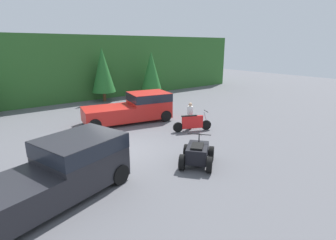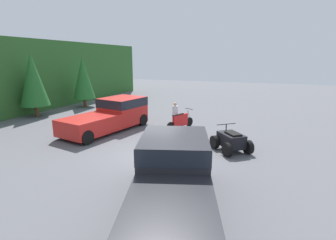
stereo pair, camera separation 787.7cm
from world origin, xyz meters
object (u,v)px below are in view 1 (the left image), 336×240
at_px(pickup_truck_second, 56,171).
at_px(dirt_bike, 192,123).
at_px(pickup_truck_red, 135,107).
at_px(rider_person, 190,115).
at_px(quad_atv, 197,154).

xyz_separation_m(pickup_truck_second, dirt_bike, (8.51, 2.62, -0.50)).
relative_size(pickup_truck_red, rider_person, 3.65).
bearing_deg(quad_atv, pickup_truck_red, 39.54).
xyz_separation_m(pickup_truck_second, rider_person, (8.68, 3.04, -0.10)).
bearing_deg(rider_person, quad_atv, -95.63).
xyz_separation_m(dirt_bike, quad_atv, (-2.98, -3.59, -0.00)).
xyz_separation_m(dirt_bike, rider_person, (0.17, 0.42, 0.40)).
distance_m(pickup_truck_red, dirt_bike, 4.33).
relative_size(pickup_truck_red, dirt_bike, 2.68).
distance_m(pickup_truck_red, pickup_truck_second, 9.57).
bearing_deg(pickup_truck_red, quad_atv, -89.36).
height_order(pickup_truck_red, dirt_bike, pickup_truck_red).
height_order(pickup_truck_second, rider_person, pickup_truck_second).
relative_size(dirt_bike, quad_atv, 0.99).
relative_size(pickup_truck_second, quad_atv, 2.81).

